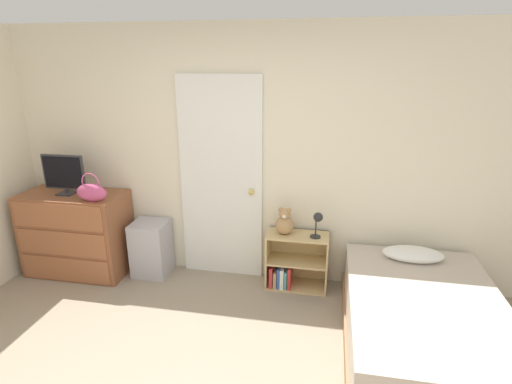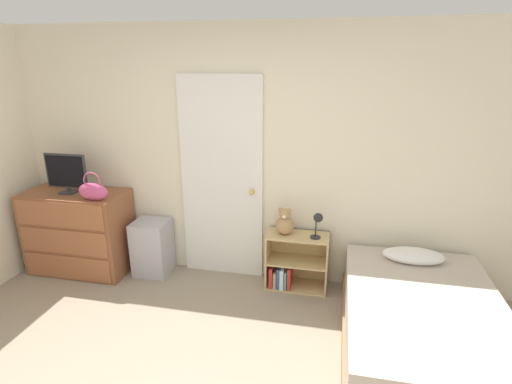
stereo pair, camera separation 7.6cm
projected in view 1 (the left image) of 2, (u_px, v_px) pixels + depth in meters
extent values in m
cube|color=beige|center=(242.00, 158.00, 3.99)|extent=(10.00, 0.06, 2.55)
cube|color=white|center=(221.00, 180.00, 4.05)|extent=(0.85, 0.04, 2.08)
sphere|color=gold|center=(251.00, 192.00, 3.98)|extent=(0.06, 0.06, 0.06)
cube|color=brown|center=(77.00, 233.00, 4.27)|extent=(1.06, 0.52, 0.89)
cube|color=#9D5B39|center=(66.00, 269.00, 4.11)|extent=(0.98, 0.01, 0.26)
cube|color=#9D5B39|center=(61.00, 244.00, 4.02)|extent=(0.98, 0.01, 0.26)
cube|color=#9D5B39|center=(57.00, 217.00, 3.93)|extent=(0.98, 0.01, 0.26)
cube|color=#2D2D33|center=(67.00, 193.00, 4.12)|extent=(0.16, 0.16, 0.01)
cylinder|color=#2D2D33|center=(66.00, 191.00, 4.11)|extent=(0.04, 0.04, 0.04)
cube|color=#2D2D33|center=(64.00, 172.00, 4.05)|extent=(0.45, 0.02, 0.36)
cube|color=black|center=(63.00, 172.00, 4.03)|extent=(0.42, 0.01, 0.32)
ellipsoid|color=#C64C7F|center=(92.00, 193.00, 3.87)|extent=(0.31, 0.11, 0.18)
torus|color=#C64C7F|center=(90.00, 182.00, 3.84)|extent=(0.18, 0.01, 0.18)
cube|color=#ADADB7|center=(151.00, 248.00, 4.26)|extent=(0.36, 0.34, 0.59)
cube|color=tan|center=(268.00, 258.00, 4.06)|extent=(0.02, 0.30, 0.57)
cube|color=tan|center=(327.00, 263.00, 3.96)|extent=(0.02, 0.30, 0.57)
cube|color=tan|center=(296.00, 285.00, 4.09)|extent=(0.57, 0.30, 0.02)
cube|color=tan|center=(297.00, 261.00, 4.01)|extent=(0.57, 0.30, 0.02)
cube|color=tan|center=(298.00, 235.00, 3.92)|extent=(0.57, 0.30, 0.02)
cube|color=tan|center=(298.00, 254.00, 4.14)|extent=(0.61, 0.01, 0.57)
cube|color=red|center=(272.00, 275.00, 4.06)|extent=(0.03, 0.19, 0.22)
cube|color=tan|center=(276.00, 276.00, 4.08)|extent=(0.03, 0.24, 0.17)
cube|color=#3359B2|center=(279.00, 276.00, 4.04)|extent=(0.03, 0.18, 0.22)
cube|color=white|center=(283.00, 276.00, 4.03)|extent=(0.04, 0.17, 0.21)
cube|color=teal|center=(286.00, 276.00, 4.05)|extent=(0.03, 0.22, 0.19)
cube|color=red|center=(290.00, 275.00, 4.04)|extent=(0.03, 0.22, 0.23)
sphere|color=tan|center=(285.00, 225.00, 3.91)|extent=(0.18, 0.18, 0.18)
sphere|color=tan|center=(285.00, 214.00, 3.88)|extent=(0.11, 0.11, 0.11)
sphere|color=silver|center=(284.00, 216.00, 3.83)|extent=(0.04, 0.04, 0.04)
sphere|color=tan|center=(281.00, 210.00, 3.87)|extent=(0.05, 0.05, 0.05)
sphere|color=tan|center=(289.00, 210.00, 3.86)|extent=(0.05, 0.05, 0.05)
cylinder|color=#262628|center=(315.00, 237.00, 3.86)|extent=(0.10, 0.10, 0.01)
cylinder|color=#262628|center=(316.00, 228.00, 3.83)|extent=(0.01, 0.01, 0.18)
sphere|color=#262628|center=(318.00, 217.00, 3.78)|extent=(0.09, 0.09, 0.09)
cube|color=#996B47|center=(421.00, 343.00, 3.18)|extent=(1.21, 1.82, 0.12)
cube|color=beige|center=(425.00, 318.00, 3.11)|extent=(1.17, 1.77, 0.34)
ellipsoid|color=white|center=(413.00, 254.00, 3.65)|extent=(0.54, 0.28, 0.12)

